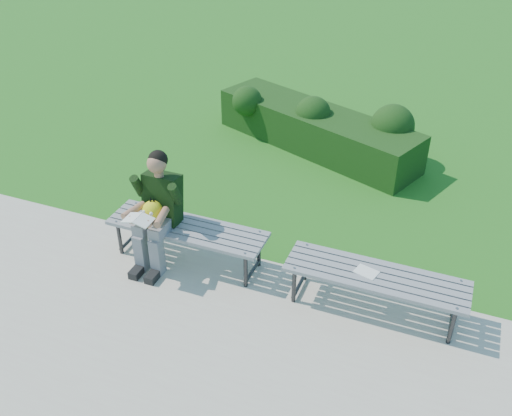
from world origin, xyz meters
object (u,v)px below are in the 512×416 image
Objects in this scene: hedge at (321,127)px; paper_sheet at (366,272)px; bench_left at (187,231)px; bench_right at (376,279)px; seated_boy at (157,207)px.

hedge is 3.59m from paper_sheet.
bench_left is at bearing -100.17° from hedge.
bench_right reaches higher than paper_sheet.
hedge is at bearing 75.22° from seated_boy.
bench_left is 7.08× the size of paper_sheet.
seated_boy is (-0.88, -3.35, 0.35)m from hedge.
bench_left is (-0.58, -3.26, 0.05)m from hedge.
seated_boy reaches higher than bench_right.
bench_left is at bearing 17.13° from seated_boy.
bench_left is 2.11m from bench_right.
paper_sheet is at bearing -1.08° from bench_left.
seated_boy is at bearing -104.78° from hedge.
seated_boy is 2.32m from paper_sheet.
bench_left is 1.37× the size of seated_boy.
bench_left is 0.43m from seated_boy.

